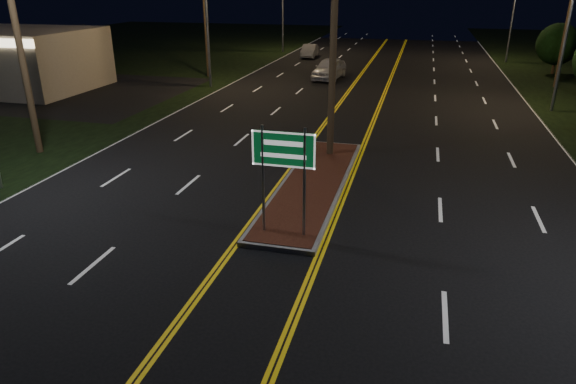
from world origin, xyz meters
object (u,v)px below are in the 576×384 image
(median_island, at_px, (313,184))
(shrub_far, at_px, (558,44))
(streetlight_left_mid, at_px, (211,2))
(highway_sign, at_px, (283,160))
(car_far, at_px, (309,50))
(streetlight_right_mid, at_px, (564,7))
(car_near, at_px, (329,67))

(median_island, xyz_separation_m, shrub_far, (13.80, 29.00, 2.25))
(streetlight_left_mid, bearing_deg, shrub_far, 26.18)
(streetlight_left_mid, height_order, shrub_far, streetlight_left_mid)
(highway_sign, xyz_separation_m, streetlight_left_mid, (-10.61, 21.20, 3.25))
(median_island, xyz_separation_m, highway_sign, (0.00, -4.20, 2.32))
(median_island, distance_m, shrub_far, 32.19)
(median_island, bearing_deg, car_far, 102.38)
(shrub_far, height_order, car_far, shrub_far)
(highway_sign, height_order, streetlight_right_mid, streetlight_right_mid)
(car_far, bearing_deg, streetlight_left_mid, -104.28)
(median_island, height_order, highway_sign, highway_sign)
(streetlight_right_mid, bearing_deg, car_near, 152.61)
(streetlight_left_mid, distance_m, streetlight_right_mid, 21.32)
(shrub_far, bearing_deg, streetlight_left_mid, -153.82)
(streetlight_left_mid, relative_size, shrub_far, 2.27)
(highway_sign, distance_m, shrub_far, 35.96)
(streetlight_left_mid, bearing_deg, highway_sign, -63.41)
(highway_sign, xyz_separation_m, car_near, (-3.39, 26.46, -1.49))
(streetlight_left_mid, relative_size, streetlight_right_mid, 1.00)
(median_island, bearing_deg, streetlight_left_mid, 121.98)
(streetlight_right_mid, distance_m, shrub_far, 14.74)
(highway_sign, xyz_separation_m, shrub_far, (13.80, 33.20, -0.07))
(highway_sign, height_order, car_far, highway_sign)
(median_island, height_order, streetlight_left_mid, streetlight_left_mid)
(car_far, bearing_deg, streetlight_right_mid, -49.45)
(streetlight_right_mid, xyz_separation_m, car_near, (-14.00, 7.25, -4.74))
(highway_sign, distance_m, car_near, 26.71)
(highway_sign, bearing_deg, streetlight_left_mid, 116.59)
(car_near, bearing_deg, car_far, 114.70)
(highway_sign, relative_size, car_near, 0.58)
(shrub_far, xyz_separation_m, car_near, (-17.19, -6.75, -1.42))
(car_near, bearing_deg, median_island, -75.96)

